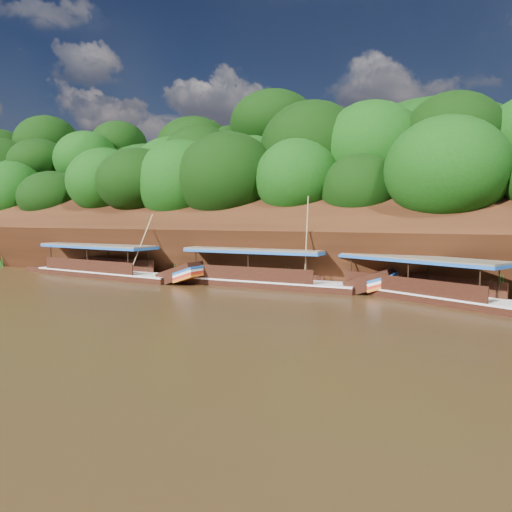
{
  "coord_description": "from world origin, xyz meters",
  "views": [
    {
      "loc": [
        13.84,
        -21.63,
        4.77
      ],
      "look_at": [
        -0.09,
        7.0,
        2.17
      ],
      "focal_mm": 35.0,
      "sensor_mm": 36.0,
      "label": 1
    }
  ],
  "objects": [
    {
      "name": "riverbank",
      "position": [
        -0.01,
        22.73,
        1.89
      ],
      "size": [
        120.0,
        30.06,
        19.4
      ],
      "color": "black",
      "rests_on": "ground"
    },
    {
      "name": "boat_1",
      "position": [
        0.67,
        8.45,
        0.58
      ],
      "size": [
        14.78,
        2.65,
        6.43
      ],
      "rotation": [
        0.0,
        0.0,
        -0.0
      ],
      "color": "black",
      "rests_on": "ground"
    },
    {
      "name": "boat_0",
      "position": [
        11.23,
        7.07,
        0.55
      ],
      "size": [
        14.31,
        8.19,
        5.52
      ],
      "rotation": [
        0.0,
        0.0,
        -0.45
      ],
      "color": "black",
      "rests_on": "ground"
    },
    {
      "name": "ground",
      "position": [
        0.0,
        0.0,
        0.0
      ],
      "size": [
        160.0,
        160.0,
        0.0
      ],
      "primitive_type": "plane",
      "color": "black",
      "rests_on": "ground"
    },
    {
      "name": "boat_2",
      "position": [
        -12.68,
        7.74,
        0.57
      ],
      "size": [
        16.12,
        3.78,
        5.34
      ],
      "rotation": [
        0.0,
        0.0,
        -0.1
      ],
      "color": "black",
      "rests_on": "ground"
    },
    {
      "name": "reeds",
      "position": [
        -3.09,
        9.48,
        0.9
      ],
      "size": [
        48.51,
        2.66,
        2.24
      ],
      "color": "#1C6719",
      "rests_on": "ground"
    }
  ]
}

